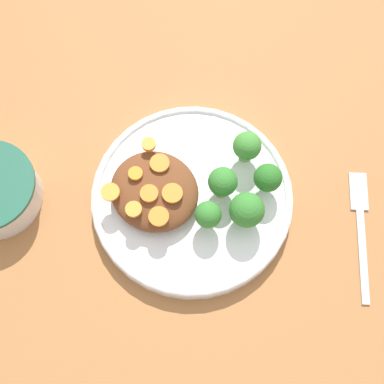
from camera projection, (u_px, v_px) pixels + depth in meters
ground_plane at (192, 201)px, 0.72m from camera, size 4.00×4.00×0.00m
plate at (192, 198)px, 0.71m from camera, size 0.27×0.27×0.03m
stew_mound at (154, 191)px, 0.69m from camera, size 0.12×0.11×0.04m
broccoli_floret_0 at (247, 210)px, 0.66m from camera, size 0.04×0.04×0.06m
broccoli_floret_1 at (247, 147)px, 0.69m from camera, size 0.04×0.04×0.05m
broccoli_floret_2 at (223, 183)px, 0.68m from camera, size 0.04×0.04×0.05m
broccoli_floret_3 at (268, 178)px, 0.68m from camera, size 0.04×0.04×0.05m
broccoli_floret_4 at (208, 215)px, 0.66m from camera, size 0.03×0.03×0.05m
carrot_slice_0 at (172, 193)px, 0.67m from camera, size 0.03×0.03×0.00m
carrot_slice_1 at (160, 162)px, 0.68m from camera, size 0.03×0.03×0.00m
carrot_slice_2 at (149, 194)px, 0.66m from camera, size 0.02×0.02×0.01m
carrot_slice_3 at (136, 174)px, 0.67m from camera, size 0.02×0.02×0.00m
carrot_slice_4 at (110, 192)px, 0.67m from camera, size 0.02×0.02×0.00m
carrot_slice_5 at (134, 209)px, 0.66m from camera, size 0.02×0.02×0.00m
carrot_slice_6 at (159, 216)px, 0.66m from camera, size 0.03×0.03×0.00m
carrot_slice_7 at (149, 144)px, 0.69m from camera, size 0.02×0.02×0.01m
fork at (361, 222)px, 0.71m from camera, size 0.12×0.16×0.01m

